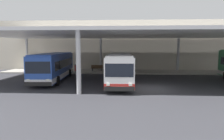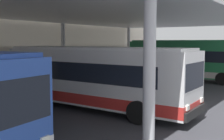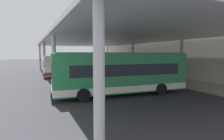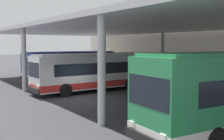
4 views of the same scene
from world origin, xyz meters
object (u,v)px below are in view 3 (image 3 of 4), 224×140
bench_waiting (124,68)px  bus_middle_bay (122,73)px  bus_nearest_bay (78,63)px  bus_second_bay (80,66)px  trash_bin (116,67)px

bench_waiting → bus_middle_bay: bearing=-28.5°
bus_nearest_bay → bench_waiting: 8.82m
bus_nearest_bay → bench_waiting: bus_nearest_bay is taller
bus_second_bay → bus_middle_bay: bearing=0.1°
bus_nearest_bay → bus_middle_bay: bearing=-4.4°
bus_second_bay → bus_middle_bay: size_ratio=0.92×
bus_middle_bay → trash_bin: bus_middle_bay is taller
bench_waiting → trash_bin: size_ratio=1.84×
bus_middle_bay → bus_second_bay: bearing=-179.9°
bus_middle_bay → trash_bin: 22.59m
bus_nearest_bay → bus_second_bay: (7.76, -1.65, 0.00)m
bus_middle_bay → bench_waiting: bus_middle_bay is taller
bus_second_bay → bench_waiting: 10.23m
bus_second_bay → bench_waiting: size_ratio=5.87×
bus_middle_bay → trash_bin: size_ratio=11.72×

